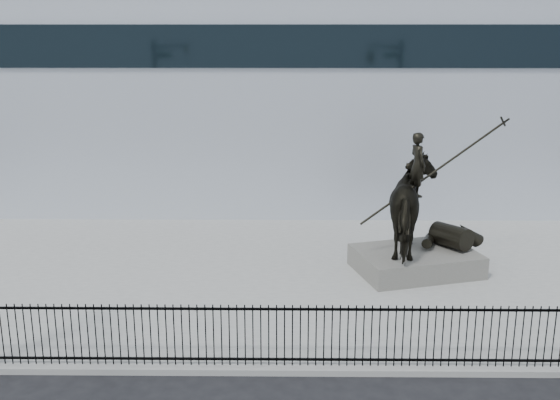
{
  "coord_description": "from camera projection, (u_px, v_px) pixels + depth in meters",
  "views": [
    {
      "loc": [
        0.57,
        -12.37,
        7.71
      ],
      "look_at": [
        0.37,
        6.0,
        2.84
      ],
      "focal_mm": 42.0,
      "sensor_mm": 36.0,
      "label": 1
    }
  ],
  "objects": [
    {
      "name": "plaza",
      "position": [
        269.0,
        276.0,
        20.68
      ],
      "size": [
        30.0,
        12.0,
        0.15
      ],
      "primitive_type": "cube",
      "color": "gray",
      "rests_on": "ground"
    },
    {
      "name": "building",
      "position": [
        276.0,
        94.0,
        32.12
      ],
      "size": [
        44.0,
        14.0,
        9.0
      ],
      "primitive_type": "cube",
      "color": "silver",
      "rests_on": "ground"
    },
    {
      "name": "picket_fence",
      "position": [
        262.0,
        335.0,
        14.91
      ],
      "size": [
        22.1,
        0.1,
        1.5
      ],
      "color": "black",
      "rests_on": "plaza"
    },
    {
      "name": "statue_plinth",
      "position": [
        416.0,
        261.0,
        20.81
      ],
      "size": [
        4.22,
        3.44,
        0.69
      ],
      "primitive_type": "cube",
      "rotation": [
        0.0,
        0.0,
        0.28
      ],
      "color": "#5F5D57",
      "rests_on": "plaza"
    },
    {
      "name": "equestrian_statue",
      "position": [
        421.0,
        207.0,
        20.37
      ],
      "size": [
        4.54,
        3.48,
        3.99
      ],
      "rotation": [
        0.0,
        0.0,
        0.28
      ],
      "color": "black",
      "rests_on": "statue_plinth"
    }
  ]
}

